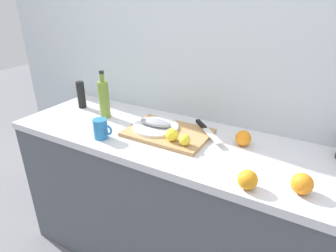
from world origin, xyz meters
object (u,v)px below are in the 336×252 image
(cutting_board, at_px, (168,133))
(pepper_mill, at_px, (81,95))
(olive_oil_bottle, at_px, (104,99))
(orange_0, at_px, (248,180))
(white_plate, at_px, (156,127))
(fish_fillet, at_px, (156,122))
(coffee_mug_1, at_px, (101,129))
(chef_knife, at_px, (205,128))
(lemon_0, at_px, (185,140))

(cutting_board, relative_size, pepper_mill, 2.48)
(olive_oil_bottle, relative_size, orange_0, 3.69)
(white_plate, height_order, fish_fillet, fish_fillet)
(olive_oil_bottle, distance_m, coffee_mug_1, 0.29)
(white_plate, distance_m, fish_fillet, 0.03)
(coffee_mug_1, bearing_deg, olive_oil_bottle, 126.73)
(olive_oil_bottle, xyz_separation_m, coffee_mug_1, (0.17, -0.23, -0.07))
(pepper_mill, bearing_deg, coffee_mug_1, -34.15)
(chef_knife, xyz_separation_m, orange_0, (0.34, -0.37, 0.01))
(orange_0, bearing_deg, cutting_board, 152.60)
(white_plate, distance_m, coffee_mug_1, 0.30)
(chef_knife, bearing_deg, lemon_0, -50.69)
(cutting_board, xyz_separation_m, olive_oil_bottle, (-0.46, 0.02, 0.11))
(chef_knife, height_order, lemon_0, lemon_0)
(orange_0, bearing_deg, pepper_mill, 164.49)
(lemon_0, distance_m, pepper_mill, 0.87)
(olive_oil_bottle, height_order, pepper_mill, olive_oil_bottle)
(cutting_board, height_order, olive_oil_bottle, olive_oil_bottle)
(fish_fillet, xyz_separation_m, olive_oil_bottle, (-0.38, 0.02, 0.07))
(pepper_mill, bearing_deg, white_plate, -6.66)
(white_plate, distance_m, orange_0, 0.64)
(white_plate, xyz_separation_m, pepper_mill, (-0.62, 0.07, 0.06))
(cutting_board, height_order, coffee_mug_1, coffee_mug_1)
(coffee_mug_1, relative_size, orange_0, 1.46)
(cutting_board, bearing_deg, white_plate, 179.07)
(coffee_mug_1, xyz_separation_m, pepper_mill, (-0.42, 0.28, 0.04))
(fish_fillet, bearing_deg, white_plate, 0.00)
(orange_0, height_order, pepper_mill, pepper_mill)
(white_plate, bearing_deg, olive_oil_bottle, 177.23)
(olive_oil_bottle, height_order, coffee_mug_1, olive_oil_bottle)
(cutting_board, bearing_deg, orange_0, -27.40)
(fish_fillet, distance_m, pepper_mill, 0.63)
(fish_fillet, xyz_separation_m, orange_0, (0.58, -0.26, -0.01))
(cutting_board, distance_m, olive_oil_bottle, 0.47)
(cutting_board, relative_size, orange_0, 5.60)
(fish_fillet, bearing_deg, olive_oil_bottle, 177.23)
(fish_fillet, xyz_separation_m, lemon_0, (0.23, -0.10, -0.00))
(cutting_board, distance_m, chef_knife, 0.20)
(white_plate, height_order, olive_oil_bottle, olive_oil_bottle)
(chef_knife, bearing_deg, fish_fillet, -111.52)
(chef_knife, relative_size, olive_oil_bottle, 0.79)
(coffee_mug_1, height_order, pepper_mill, pepper_mill)
(olive_oil_bottle, relative_size, coffee_mug_1, 2.52)
(white_plate, distance_m, pepper_mill, 0.63)
(cutting_board, relative_size, lemon_0, 7.81)
(lemon_0, height_order, orange_0, orange_0)
(chef_knife, distance_m, coffee_mug_1, 0.56)
(white_plate, bearing_deg, fish_fillet, 0.00)
(chef_knife, height_order, orange_0, orange_0)
(pepper_mill, bearing_deg, olive_oil_bottle, -12.44)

